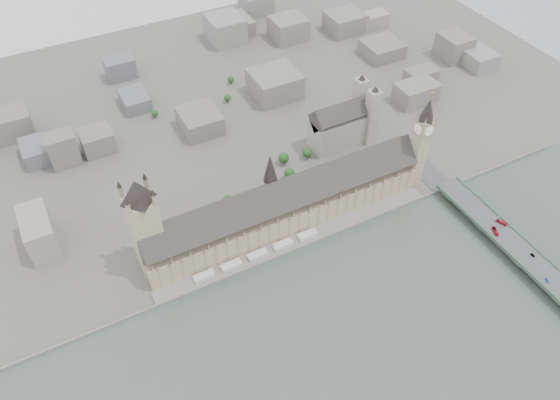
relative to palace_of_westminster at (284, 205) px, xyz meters
name	(u,v)px	position (x,y,z in m)	size (l,w,h in m)	color
ground	(294,236)	(0.00, -19.70, -22.71)	(900.00, 900.00, 0.00)	#595651
river_thames	(404,390)	(0.00, -184.70, -22.71)	(600.00, 600.00, 0.00)	#424D45
embankment_wall	(302,247)	(0.00, -34.70, -21.21)	(600.00, 1.50, 3.00)	gray
river_terrace	(298,241)	(0.00, -27.20, -21.71)	(270.00, 15.00, 2.00)	gray
terrace_tents	(258,255)	(-40.00, -26.70, -18.71)	(118.00, 7.00, 4.00)	silver
palace_of_westminster	(284,205)	(0.00, 0.00, 0.00)	(265.00, 40.73, 55.44)	tan
elizabeth_tower	(422,137)	(138.00, -11.70, 35.38)	(17.00, 17.00, 107.50)	tan
victoria_tower	(144,222)	(-122.00, 6.30, 32.50)	(30.00, 30.00, 100.00)	tan
central_tower	(270,176)	(-10.00, 6.30, 35.21)	(13.00, 13.00, 48.00)	gray
westminster_bridge	(499,235)	(162.00, -107.20, -17.58)	(25.00, 325.00, 10.25)	#474749
bridge_parapets	(539,266)	(162.00, -151.70, -11.88)	(25.00, 235.00, 1.15)	#396846
westminster_abbey	(344,123)	(110.92, 75.30, 2.38)	(68.00, 36.00, 64.00)	gray
city_skyline_inland	(193,85)	(0.00, 225.30, -3.71)	(720.00, 360.00, 38.00)	gray
park_trees	(255,193)	(-10.00, 40.30, -15.21)	(110.00, 30.00, 15.00)	#1B4619
red_bus_north	(495,231)	(156.39, -106.05, -11.06)	(2.34, 9.98, 2.78)	red
red_bus_south	(502,222)	(168.95, -100.71, -11.09)	(2.30, 9.83, 2.74)	red
car_blue	(547,280)	(156.41, -166.17, -11.72)	(1.74, 4.31, 1.47)	blue
car_silver	(533,255)	(165.91, -141.21, -11.79)	(1.42, 4.06, 1.34)	gray
car_approach	(405,137)	(167.38, 40.30, -11.70)	(2.11, 5.19, 1.51)	gray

